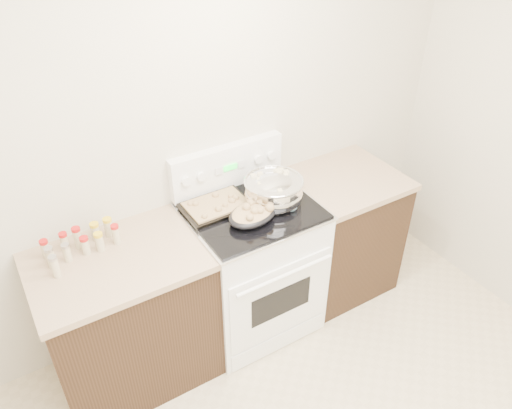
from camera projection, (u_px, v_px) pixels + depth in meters
room_shell at (404, 275)px, 1.40m from camera, size 4.10×3.60×2.75m
counter_left at (129, 318)px, 2.90m from camera, size 0.93×0.67×0.92m
counter_right at (339, 232)px, 3.57m from camera, size 0.73×0.67×0.92m
kitchen_range at (252, 265)px, 3.24m from camera, size 0.78×0.73×1.22m
mixing_bowl at (274, 191)px, 2.98m from camera, size 0.39×0.39×0.21m
roasting_pan at (253, 213)px, 2.85m from camera, size 0.36×0.29×0.11m
baking_sheet at (217, 205)px, 2.97m from camera, size 0.40×0.28×0.06m
wooden_spoon at (242, 217)px, 2.89m from camera, size 0.08×0.27×0.04m
blue_ladle at (292, 204)px, 2.96m from camera, size 0.22×0.19×0.09m
spice_jars at (80, 243)px, 2.65m from camera, size 0.40×0.23×0.13m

